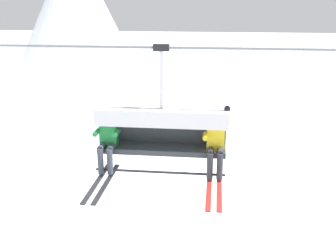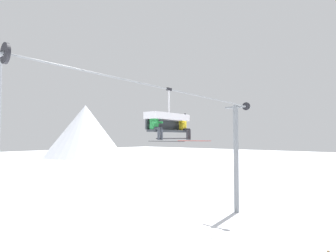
# 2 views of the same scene
# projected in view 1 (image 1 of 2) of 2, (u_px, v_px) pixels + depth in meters

# --- Properties ---
(mountain_peak_central) EXTENTS (14.87, 14.87, 15.52)m
(mountain_peak_central) POSITION_uv_depth(u_px,v_px,m) (75.00, 2.00, 53.09)
(mountain_peak_central) COLOR white
(mountain_peak_central) RESTS_ON ground_plane
(lift_cable) EXTENTS (17.09, 0.05, 0.05)m
(lift_cable) POSITION_uv_depth(u_px,v_px,m) (214.00, 48.00, 7.26)
(lift_cable) COLOR slate
(chairlift_chair) EXTENTS (2.43, 0.74, 2.31)m
(chairlift_chair) POSITION_uv_depth(u_px,v_px,m) (162.00, 122.00, 7.84)
(chairlift_chair) COLOR #33383D
(skier_green) EXTENTS (0.46, 1.70, 1.23)m
(skier_green) POSITION_uv_depth(u_px,v_px,m) (107.00, 139.00, 7.83)
(skier_green) COLOR #23843D
(skier_yellow) EXTENTS (0.48, 1.70, 1.34)m
(skier_yellow) POSITION_uv_depth(u_px,v_px,m) (216.00, 142.00, 7.60)
(skier_yellow) COLOR yellow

